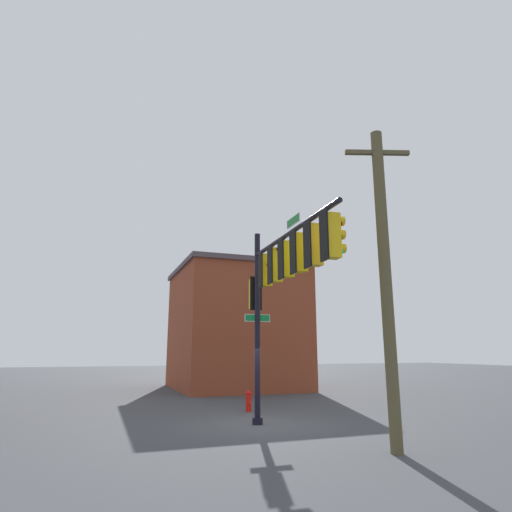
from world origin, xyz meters
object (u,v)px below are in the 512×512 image
signal_pole_assembly (282,273)px  brick_building (235,327)px  fire_hydrant (249,401)px  utility_pole (385,276)px

signal_pole_assembly → brick_building: brick_building is taller
fire_hydrant → signal_pole_assembly: bearing=-8.1°
utility_pole → brick_building: size_ratio=0.90×
signal_pole_assembly → fire_hydrant: bearing=171.9°
signal_pole_assembly → brick_building: size_ratio=0.73×
utility_pole → fire_hydrant: utility_pole is taller
brick_building → signal_pole_assembly: bearing=-12.1°
utility_pole → fire_hydrant: bearing=-173.0°
signal_pole_assembly → brick_building: 16.43m
signal_pole_assembly → utility_pole: 3.31m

